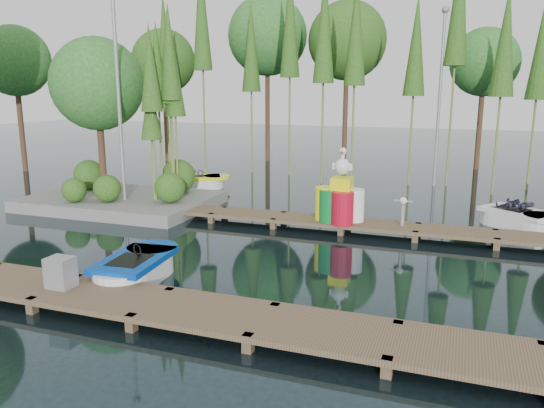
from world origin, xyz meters
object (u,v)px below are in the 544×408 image
(island, at_px, (114,114))
(boat_yellow_far, at_px, (198,182))
(drum_cluster, at_px, (342,201))
(boat_blue, at_px, (136,269))
(utility_cabinet, at_px, (61,272))
(yellow_barrel, at_px, (326,203))

(island, relative_size, boat_yellow_far, 2.55)
(island, xyz_separation_m, drum_cluster, (8.25, -0.95, -2.26))
(boat_yellow_far, xyz_separation_m, drum_cluster, (7.09, -4.74, 0.67))
(boat_blue, xyz_separation_m, drum_cluster, (3.28, 5.35, 0.68))
(utility_cabinet, bearing_deg, boat_yellow_far, 105.18)
(island, xyz_separation_m, boat_yellow_far, (1.15, 3.80, -2.93))
(boat_blue, bearing_deg, yellow_barrel, 57.85)
(utility_cabinet, bearing_deg, boat_blue, 65.81)
(boat_blue, xyz_separation_m, boat_yellow_far, (-3.81, 10.09, 0.01))
(island, bearing_deg, drum_cluster, -6.55)
(boat_blue, height_order, utility_cabinet, utility_cabinet)
(yellow_barrel, bearing_deg, drum_cluster, -17.35)
(boat_blue, bearing_deg, utility_cabinet, -119.58)
(yellow_barrel, bearing_deg, boat_yellow_far, 145.17)
(island, height_order, boat_blue, island)
(boat_yellow_far, height_order, drum_cluster, drum_cluster)
(drum_cluster, bearing_deg, yellow_barrel, 162.65)
(island, distance_m, boat_yellow_far, 4.93)
(boat_blue, distance_m, drum_cluster, 6.31)
(boat_yellow_far, xyz_separation_m, yellow_barrel, (6.59, -4.59, 0.52))
(boat_blue, distance_m, utility_cabinet, 1.67)
(island, height_order, yellow_barrel, island)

